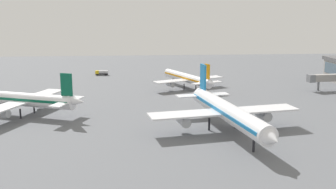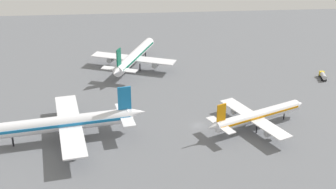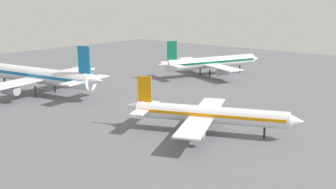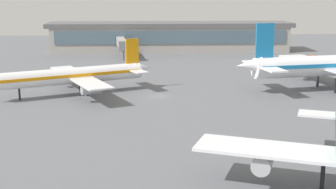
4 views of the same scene
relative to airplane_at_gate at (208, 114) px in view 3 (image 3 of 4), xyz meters
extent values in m
plane|color=slate|center=(-18.83, 2.87, -4.35)|extent=(288.00, 288.00, 0.00)
cylinder|color=white|center=(0.40, 0.18, 0.00)|extent=(31.54, 16.90, 3.63)
cone|color=white|center=(16.41, 7.43, 0.00)|extent=(4.73, 4.63, 3.45)
cone|color=white|center=(-15.61, -7.06, 0.55)|extent=(5.33, 4.51, 2.90)
cube|color=orange|center=(0.40, 0.18, 0.27)|extent=(30.37, 16.42, 0.65)
cube|color=white|center=(-1.10, -0.50, -0.36)|extent=(17.72, 30.72, 0.33)
cylinder|color=#A5A8AD|center=(-4.72, 7.49, -1.63)|extent=(4.73, 3.58, 2.00)
cylinder|color=#A5A8AD|center=(2.51, -8.49, -1.63)|extent=(4.73, 3.58, 2.00)
cube|color=white|center=(-13.12, -5.94, 0.36)|extent=(7.86, 12.64, 0.26)
cube|color=orange|center=(-13.12, -5.94, 4.72)|extent=(3.05, 1.66, 5.80)
cylinder|color=black|center=(10.92, 4.94, -3.08)|extent=(0.44, 0.44, 2.54)
cylinder|color=black|center=(-3.20, 1.74, -3.08)|extent=(0.44, 0.44, 2.54)
cylinder|color=black|center=(-0.81, -3.55, -3.08)|extent=(0.44, 0.44, 2.54)
cylinder|color=white|center=(-38.78, 58.12, 0.76)|extent=(18.34, 37.50, 4.26)
cone|color=white|center=(-31.11, 77.27, 0.76)|extent=(5.34, 5.45, 4.04)
cone|color=white|center=(-46.45, 38.98, 1.39)|extent=(5.14, 6.20, 3.40)
cube|color=#0C593F|center=(-38.78, 58.12, 1.07)|extent=(17.84, 36.09, 0.77)
cube|color=white|center=(-39.50, 56.33, 0.33)|extent=(36.42, 19.42, 0.38)
cylinder|color=#A5A8AD|center=(-49.06, 60.16, -1.16)|extent=(4.04, 5.54, 2.34)
cylinder|color=#A5A8AD|center=(-29.95, 52.50, -1.16)|extent=(4.04, 5.54, 2.34)
cube|color=white|center=(-45.26, 41.96, 1.18)|extent=(14.94, 8.69, 0.31)
cube|color=#0C593F|center=(-45.26, 41.96, 6.29)|extent=(1.81, 3.62, 6.81)
cylinder|color=black|center=(-33.75, 70.70, -2.86)|extent=(0.51, 0.51, 2.98)
cylinder|color=black|center=(-43.09, 56.52, -2.86)|extent=(0.51, 0.51, 2.98)
cylinder|color=black|center=(-36.77, 53.99, -2.86)|extent=(0.51, 0.51, 2.98)
cylinder|color=white|center=(-62.42, -2.80, 1.44)|extent=(44.05, 12.55, 4.83)
cone|color=white|center=(-39.40, 1.36, 2.17)|extent=(6.62, 4.87, 3.86)
cube|color=#1972B2|center=(-62.42, -2.80, 1.80)|extent=(42.34, 12.33, 0.87)
cube|color=white|center=(-60.26, -2.41, 0.96)|extent=(14.32, 42.28, 0.43)
cylinder|color=#A5A8AD|center=(-58.19, -13.90, -0.73)|extent=(6.09, 3.63, 2.66)
cylinder|color=#A5A8AD|center=(-62.34, 9.08, -0.73)|extent=(6.09, 3.63, 2.66)
cube|color=white|center=(-42.99, 0.71, 1.92)|extent=(6.83, 17.11, 0.35)
cube|color=#1972B2|center=(-42.99, 0.71, 7.72)|extent=(4.24, 1.26, 7.72)
cylinder|color=black|center=(-77.54, -5.53, -2.66)|extent=(0.58, 0.58, 3.38)
cylinder|color=black|center=(-58.28, -5.98, -2.66)|extent=(0.58, 0.58, 3.38)
cylinder|color=black|center=(-59.65, 1.63, -2.66)|extent=(0.58, 0.58, 3.38)
camera|label=1|loc=(-163.98, 21.37, 28.07)|focal=42.91mm
camera|label=2|loc=(-40.54, -135.77, 71.78)|focal=50.99mm
camera|label=3|loc=(47.09, -68.61, 24.00)|focal=42.68mm
camera|label=4|loc=(-15.56, 105.80, 19.06)|focal=50.77mm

